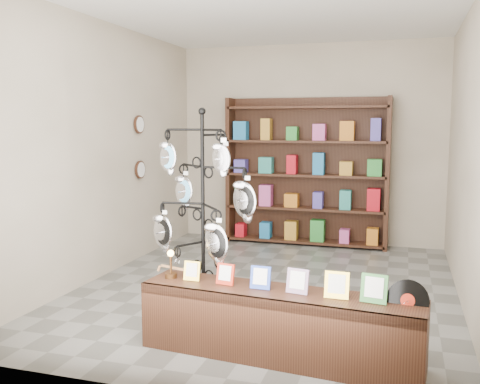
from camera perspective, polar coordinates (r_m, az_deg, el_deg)
The scene contains 6 objects.
ground at distance 6.05m, azimuth 2.99°, elevation -10.10°, with size 5.00×5.00×0.00m, color slate.
room_envelope at distance 5.78m, azimuth 3.11°, elevation 7.72°, with size 5.00×5.00×5.00m.
display_tree at distance 4.58m, azimuth -3.99°, elevation -1.30°, with size 1.05×1.05×1.94m.
front_shelf at distance 4.25m, azimuth 4.12°, elevation -13.88°, with size 2.21×0.64×0.77m.
back_shelving at distance 8.06m, azimuth 7.05°, elevation 1.67°, with size 2.42×0.36×2.20m.
wall_clocks at distance 7.24m, azimuth -10.66°, elevation 4.72°, with size 0.03×0.24×0.84m.
Camera 1 is at (1.41, -5.60, 1.80)m, focal length 40.00 mm.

